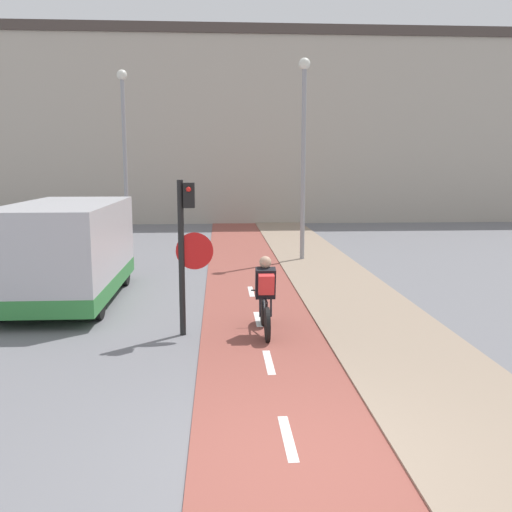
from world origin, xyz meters
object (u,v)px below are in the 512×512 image
Objects in this scene: street_lamp_far at (124,140)px; van at (68,253)px; street_lamp_sidewalk at (304,138)px; cyclist_near at (265,297)px; traffic_light_pole at (186,240)px.

street_lamp_far is 1.26× the size of van.
cyclist_near is (-1.84, -8.00, -3.19)m from street_lamp_sidewalk.
van is (-4.24, 2.84, 0.40)m from cyclist_near.
van is at bearing 135.36° from traffic_light_pole.
traffic_light_pole is at bearing -112.25° from street_lamp_sidewalk.
street_lamp_far is 3.86× the size of cyclist_near.
street_lamp_sidewalk reaches higher than traffic_light_pole.
traffic_light_pole is 4.03m from van.
cyclist_near is (4.18, -10.88, -3.21)m from street_lamp_far.
cyclist_near is at bearing -33.83° from van.
traffic_light_pole is 0.56× the size of van.
street_lamp_far reaches higher than van.
traffic_light_pole is at bearing 177.91° from cyclist_near.
street_lamp_sidewalk reaches higher than van.
van is at bearing -139.70° from street_lamp_sidewalk.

